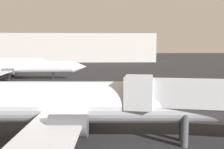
{
  "coord_description": "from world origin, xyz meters",
  "views": [
    {
      "loc": [
        0.49,
        -11.44,
        8.78
      ],
      "look_at": [
        3.35,
        48.11,
        2.17
      ],
      "focal_mm": 41.62,
      "sensor_mm": 36.0,
      "label": 1
    }
  ],
  "objects": [
    {
      "name": "airplane_at_gate",
      "position": [
        -1.27,
        12.0,
        3.64
      ],
      "size": [
        37.06,
        25.02,
        11.37
      ],
      "rotation": [
        0.0,
        0.0,
        -0.05
      ],
      "color": "silver",
      "rests_on": "ground_plane"
    },
    {
      "name": "airplane_on_taxiway",
      "position": [
        -21.29,
        56.38,
        3.27
      ],
      "size": [
        36.02,
        27.31,
        10.23
      ],
      "rotation": [
        0.0,
        0.0,
        0.04
      ],
      "color": "white",
      "rests_on": "ground_plane"
    },
    {
      "name": "airplane_distant",
      "position": [
        -34.56,
        90.43,
        2.82
      ],
      "size": [
        27.35,
        16.52,
        7.9
      ],
      "rotation": [
        0.0,
        0.0,
        0.28
      ],
      "color": "#B2BCCC",
      "rests_on": "ground_plane"
    },
    {
      "name": "terminal_building",
      "position": [
        -16.36,
        135.98,
        7.69
      ],
      "size": [
        94.27,
        19.63,
        15.39
      ],
      "primitive_type": "cube",
      "color": "#B7B7B2",
      "rests_on": "ground_plane"
    }
  ]
}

